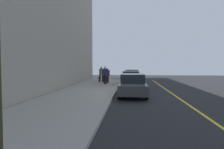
% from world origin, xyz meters
% --- Properties ---
extents(ground_plane, '(56.00, 56.00, 0.00)m').
position_xyz_m(ground_plane, '(0.00, 0.00, 0.00)').
color(ground_plane, black).
extents(sidewalk, '(28.00, 4.60, 0.15)m').
position_xyz_m(sidewalk, '(0.00, -3.30, 0.07)').
color(sidewalk, gray).
rests_on(sidewalk, ground).
extents(lane_stripe_centre, '(28.00, 0.14, 0.01)m').
position_xyz_m(lane_stripe_centre, '(0.00, 3.20, 0.00)').
color(lane_stripe_centre, gold).
rests_on(lane_stripe_centre, ground).
extents(parked_car_white, '(4.85, 2.01, 1.51)m').
position_xyz_m(parked_car_white, '(-12.40, 0.27, 0.76)').
color(parked_car_white, black).
rests_on(parked_car_white, ground).
extents(parked_car_navy, '(4.69, 2.03, 1.51)m').
position_xyz_m(parked_car_navy, '(-6.44, 0.12, 0.76)').
color(parked_car_navy, black).
rests_on(parked_car_navy, ground).
extents(parked_car_charcoal, '(4.77, 1.94, 1.51)m').
position_xyz_m(parked_car_charcoal, '(0.08, 0.26, 0.76)').
color(parked_car_charcoal, black).
rests_on(parked_car_charcoal, ground).
extents(pedestrian_burgundy_coat, '(0.52, 0.51, 1.63)m').
position_xyz_m(pedestrian_burgundy_coat, '(-8.04, -2.44, 1.02)').
color(pedestrian_burgundy_coat, black).
rests_on(pedestrian_burgundy_coat, sidewalk).
extents(pedestrian_olive_coat, '(0.55, 0.56, 1.76)m').
position_xyz_m(pedestrian_olive_coat, '(-9.36, -3.33, 1.09)').
color(pedestrian_olive_coat, black).
rests_on(pedestrian_olive_coat, sidewalk).
extents(pedestrian_navy_coat, '(0.58, 0.58, 1.85)m').
position_xyz_m(pedestrian_navy_coat, '(-6.80, -2.57, 1.14)').
color(pedestrian_navy_coat, black).
rests_on(pedestrian_navy_coat, sidewalk).
extents(rolling_suitcase, '(0.34, 0.22, 0.96)m').
position_xyz_m(rolling_suitcase, '(-9.01, -3.48, 0.45)').
color(rolling_suitcase, '#471E19').
rests_on(rolling_suitcase, sidewalk).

